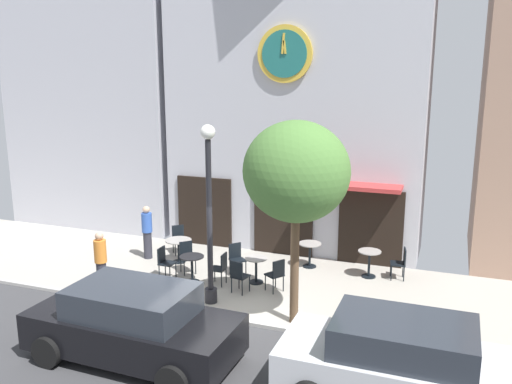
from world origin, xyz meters
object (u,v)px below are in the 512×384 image
Objects in this scene: street_lamp at (209,215)px; cafe_chair_right_end at (165,260)px; cafe_chair_curbside at (221,266)px; pedestrian_orange at (101,262)px; cafe_chair_facing_wall at (239,274)px; cafe_chair_under_awning at (236,256)px; cafe_table_leftmost at (192,264)px; cafe_chair_facing_street at (276,273)px; cafe_chair_outer at (187,255)px; cafe_table_center_right at (178,245)px; cafe_table_rightmost at (256,266)px; cafe_table_near_curb at (310,250)px; pedestrian_blue at (147,231)px; cafe_chair_near_lamp at (401,261)px; cafe_table_near_door at (369,259)px; parked_car_black at (133,324)px; cafe_chair_left_end at (179,237)px; street_tree at (296,173)px; parked_car_silver at (402,363)px.

cafe_chair_right_end is (-1.89, 1.02, -1.75)m from street_lamp.
pedestrian_orange is at bearing -150.03° from cafe_chair_curbside.
cafe_chair_under_awning is (-0.57, 1.25, 0.00)m from cafe_chair_facing_wall.
cafe_table_leftmost is 0.84× the size of cafe_chair_facing_street.
cafe_table_center_right is at bearing 134.12° from cafe_chair_outer.
cafe_chair_facing_street is 1.00× the size of cafe_chair_outer.
cafe_chair_under_awning is (-0.75, 0.41, 0.05)m from cafe_table_rightmost.
pedestrian_blue is at bearing -168.60° from cafe_table_near_curb.
cafe_chair_near_lamp is 1.00× the size of cafe_chair_facing_street.
cafe_chair_right_end is at bearing 173.63° from cafe_chair_facing_wall.
cafe_chair_facing_wall is at bearing -142.26° from cafe_table_near_door.
parked_car_black is (-0.75, -3.79, 0.23)m from cafe_chair_facing_wall.
cafe_chair_left_end is at bearing 107.61° from cafe_chair_right_end.
cafe_table_rightmost is at bearing 130.42° from street_tree.
parked_car_silver reaches higher than cafe_table_near_curb.
street_lamp reaches higher than cafe_table_near_curb.
cafe_chair_facing_street and cafe_chair_outer have the same top height.
street_lamp reaches higher than cafe_chair_facing_street.
street_tree reaches higher than parked_car_black.
cafe_table_rightmost is (0.62, 1.60, -1.81)m from street_lamp.
cafe_table_near_door is 6.76m from pedestrian_blue.
cafe_table_rightmost is 0.93× the size of cafe_table_near_door.
cafe_chair_near_lamp is at bearing 1.52° from cafe_chair_left_end.
pedestrian_orange is at bearing -150.19° from cafe_table_rightmost.
cafe_chair_facing_wall and cafe_chair_right_end have the same top height.
cafe_chair_near_lamp is 1.00× the size of cafe_chair_left_end.
cafe_table_near_curb is 0.44× the size of pedestrian_orange.
cafe_table_leftmost is (1.10, -1.29, -0.01)m from cafe_table_center_right.
cafe_chair_near_lamp is (2.63, -0.06, 0.02)m from cafe_table_near_curb.
parked_car_black is at bearing -133.83° from street_tree.
cafe_chair_near_lamp is at bearing 15.50° from cafe_chair_under_awning.
cafe_table_leftmost reaches higher than cafe_table_near_curb.
cafe_chair_facing_wall is 1.00× the size of cafe_chair_outer.
parked_car_black reaches higher than cafe_chair_right_end.
cafe_table_near_curb is 0.82× the size of cafe_chair_curbside.
cafe_chair_under_awning and cafe_chair_outer have the same top height.
cafe_table_near_door is (2.86, 1.50, 0.05)m from cafe_table_rightmost.
street_tree is 5.97m from cafe_table_center_right.
cafe_chair_near_lamp is at bearing 60.19° from street_tree.
cafe_table_center_right is at bearing 149.22° from cafe_chair_facing_wall.
cafe_chair_outer is at bearing 145.91° from parked_car_silver.
street_lamp reaches higher than cafe_table_center_right.
cafe_chair_facing_wall is 1.00× the size of cafe_chair_facing_street.
cafe_table_rightmost is (1.66, 0.58, -0.05)m from cafe_table_leftmost.
street_tree reaches higher than pedestrian_blue.
street_lamp is at bearing -117.24° from cafe_table_near_curb.
cafe_chair_right_end is (-2.52, -0.58, 0.05)m from cafe_table_rightmost.
cafe_chair_right_end is 0.21× the size of parked_car_black.
pedestrian_orange is (-0.80, -2.75, 0.33)m from cafe_table_center_right.
cafe_table_rightmost is 2.15m from cafe_chair_outer.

